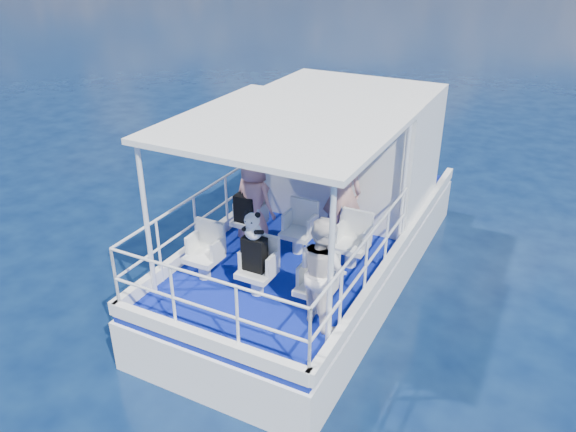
# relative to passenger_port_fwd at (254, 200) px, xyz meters

# --- Properties ---
(ground) EXTENTS (2000.00, 2000.00, 0.00)m
(ground) POSITION_rel_passenger_port_fwd_xyz_m (0.80, -0.19, -1.65)
(ground) COLOR #071535
(ground) RESTS_ON ground
(hull) EXTENTS (3.00, 7.00, 1.60)m
(hull) POSITION_rel_passenger_port_fwd_xyz_m (0.80, 0.81, -1.65)
(hull) COLOR white
(hull) RESTS_ON ground
(deck) EXTENTS (2.90, 6.90, 0.10)m
(deck) POSITION_rel_passenger_port_fwd_xyz_m (0.80, 0.81, -0.80)
(deck) COLOR navy
(deck) RESTS_ON hull
(cabin) EXTENTS (2.85, 2.00, 2.20)m
(cabin) POSITION_rel_passenger_port_fwd_xyz_m (0.80, 2.11, 0.35)
(cabin) COLOR white
(cabin) RESTS_ON deck
(canopy) EXTENTS (3.00, 3.20, 0.08)m
(canopy) POSITION_rel_passenger_port_fwd_xyz_m (0.80, -0.39, 1.49)
(canopy) COLOR white
(canopy) RESTS_ON cabin
(canopy_posts) EXTENTS (2.77, 2.97, 2.20)m
(canopy_posts) POSITION_rel_passenger_port_fwd_xyz_m (0.80, -0.44, 0.35)
(canopy_posts) COLOR white
(canopy_posts) RESTS_ON deck
(railings) EXTENTS (2.84, 3.59, 1.00)m
(railings) POSITION_rel_passenger_port_fwd_xyz_m (0.80, -0.77, -0.25)
(railings) COLOR white
(railings) RESTS_ON deck
(seat_port_fwd) EXTENTS (0.48, 0.46, 0.38)m
(seat_port_fwd) POSITION_rel_passenger_port_fwd_xyz_m (-0.10, 0.01, -0.56)
(seat_port_fwd) COLOR silver
(seat_port_fwd) RESTS_ON deck
(seat_center_fwd) EXTENTS (0.48, 0.46, 0.38)m
(seat_center_fwd) POSITION_rel_passenger_port_fwd_xyz_m (0.80, 0.01, -0.56)
(seat_center_fwd) COLOR silver
(seat_center_fwd) RESTS_ON deck
(seat_stbd_fwd) EXTENTS (0.48, 0.46, 0.38)m
(seat_stbd_fwd) POSITION_rel_passenger_port_fwd_xyz_m (1.70, 0.01, -0.56)
(seat_stbd_fwd) COLOR silver
(seat_stbd_fwd) RESTS_ON deck
(seat_port_aft) EXTENTS (0.48, 0.46, 0.38)m
(seat_port_aft) POSITION_rel_passenger_port_fwd_xyz_m (-0.10, -1.29, -0.56)
(seat_port_aft) COLOR silver
(seat_port_aft) RESTS_ON deck
(seat_center_aft) EXTENTS (0.48, 0.46, 0.38)m
(seat_center_aft) POSITION_rel_passenger_port_fwd_xyz_m (0.80, -1.29, -0.56)
(seat_center_aft) COLOR silver
(seat_center_aft) RESTS_ON deck
(seat_stbd_aft) EXTENTS (0.48, 0.46, 0.38)m
(seat_stbd_aft) POSITION_rel_passenger_port_fwd_xyz_m (1.70, -1.29, -0.56)
(seat_stbd_aft) COLOR silver
(seat_stbd_aft) RESTS_ON deck
(passenger_port_fwd) EXTENTS (0.61, 0.48, 1.49)m
(passenger_port_fwd) POSITION_rel_passenger_port_fwd_xyz_m (0.00, 0.00, 0.00)
(passenger_port_fwd) COLOR #D28B87
(passenger_port_fwd) RESTS_ON deck
(passenger_stbd_fwd) EXTENTS (0.73, 0.61, 1.72)m
(passenger_stbd_fwd) POSITION_rel_passenger_port_fwd_xyz_m (1.24, 0.68, 0.11)
(passenger_stbd_fwd) COLOR tan
(passenger_stbd_fwd) RESTS_ON deck
(passenger_stbd_aft) EXTENTS (0.92, 0.85, 1.51)m
(passenger_stbd_aft) POSITION_rel_passenger_port_fwd_xyz_m (1.85, -1.44, 0.01)
(passenger_stbd_aft) COLOR white
(passenger_stbd_aft) RESTS_ON deck
(backpack_port) EXTENTS (0.35, 0.20, 0.46)m
(backpack_port) POSITION_rel_passenger_port_fwd_xyz_m (-0.11, -0.08, -0.14)
(backpack_port) COLOR black
(backpack_port) RESTS_ON seat_port_fwd
(backpack_center) EXTENTS (0.33, 0.19, 0.50)m
(backpack_center) POSITION_rel_passenger_port_fwd_xyz_m (0.76, -1.28, -0.12)
(backpack_center) COLOR black
(backpack_center) RESTS_ON seat_center_aft
(compact_camera) EXTENTS (0.10, 0.06, 0.06)m
(compact_camera) POSITION_rel_passenger_port_fwd_xyz_m (-0.10, -0.08, 0.12)
(compact_camera) COLOR black
(compact_camera) RESTS_ON backpack_port
(panda) EXTENTS (0.27, 0.22, 0.41)m
(panda) POSITION_rel_passenger_port_fwd_xyz_m (0.76, -1.30, 0.34)
(panda) COLOR white
(panda) RESTS_ON backpack_center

